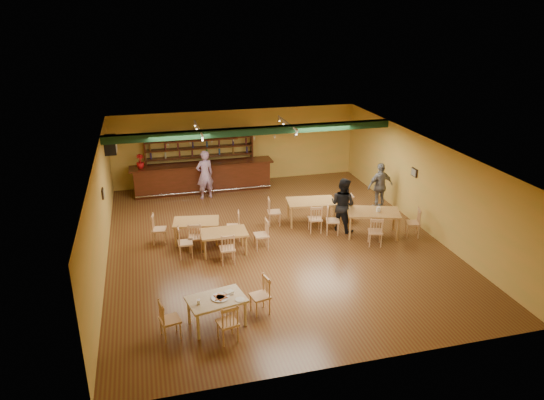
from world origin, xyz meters
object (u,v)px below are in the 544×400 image
object	(u,v)px
dining_table_a	(197,231)
dining_table_b	(311,212)
patron_right_a	(343,205)
dining_table_d	(372,223)
patron_bar	(205,175)
dining_table_c	(224,242)
bar_counter	(203,177)
near_table	(217,311)

from	to	relation	value
dining_table_a	dining_table_b	bearing A→B (deg)	16.41
dining_table_a	patron_right_a	bearing A→B (deg)	5.48
dining_table_a	patron_right_a	distance (m)	4.74
dining_table_d	dining_table_b	bearing A→B (deg)	157.07
dining_table_d	patron_bar	bearing A→B (deg)	153.95
dining_table_a	dining_table_c	bearing A→B (deg)	-45.23
patron_right_a	patron_bar	bearing A→B (deg)	6.98
dining_table_a	patron_right_a	size ratio (longest dim) A/B	0.78
bar_counter	near_table	distance (m)	9.11
bar_counter	dining_table_d	size ratio (longest dim) A/B	3.41
dining_table_d	near_table	bearing A→B (deg)	-128.56
patron_bar	dining_table_d	bearing A→B (deg)	117.94
dining_table_c	near_table	distance (m)	3.63
patron_bar	patron_right_a	bearing A→B (deg)	116.66
near_table	dining_table_b	bearing A→B (deg)	39.84
dining_table_c	bar_counter	bearing A→B (deg)	90.10
dining_table_a	near_table	bearing A→B (deg)	-81.37
near_table	patron_right_a	world-z (taller)	patron_right_a
dining_table_a	patron_bar	bearing A→B (deg)	87.71
bar_counter	dining_table_d	distance (m)	7.23
dining_table_c	patron_bar	xyz separation A→B (m)	(0.07, 4.70, 0.59)
dining_table_a	bar_counter	bearing A→B (deg)	89.66
bar_counter	dining_table_c	size ratio (longest dim) A/B	4.07
dining_table_a	dining_table_c	world-z (taller)	dining_table_a
dining_table_b	bar_counter	bearing A→B (deg)	134.97
patron_right_a	dining_table_b	bearing A→B (deg)	7.78
near_table	bar_counter	bearing A→B (deg)	72.85
bar_counter	near_table	size ratio (longest dim) A/B	4.32
dining_table_b	dining_table_c	size ratio (longest dim) A/B	1.17
dining_table_c	patron_bar	world-z (taller)	patron_bar
near_table	patron_right_a	xyz separation A→B (m)	(4.75, 4.21, 0.54)
near_table	dining_table_d	bearing A→B (deg)	21.07
dining_table_a	near_table	distance (m)	4.53
dining_table_b	patron_right_a	size ratio (longest dim) A/B	0.90
bar_counter	near_table	bearing A→B (deg)	-95.26
dining_table_b	dining_table_c	world-z (taller)	dining_table_b
bar_counter	dining_table_b	distance (m)	5.12
bar_counter	patron_right_a	bearing A→B (deg)	-51.15
dining_table_a	dining_table_b	size ratio (longest dim) A/B	0.87
dining_table_c	dining_table_d	world-z (taller)	dining_table_d
near_table	dining_table_a	bearing A→B (deg)	77.37
patron_bar	patron_right_a	world-z (taller)	patron_bar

